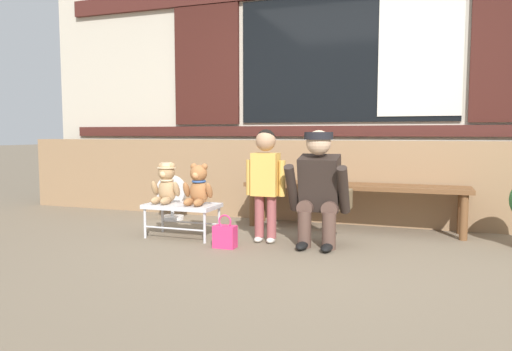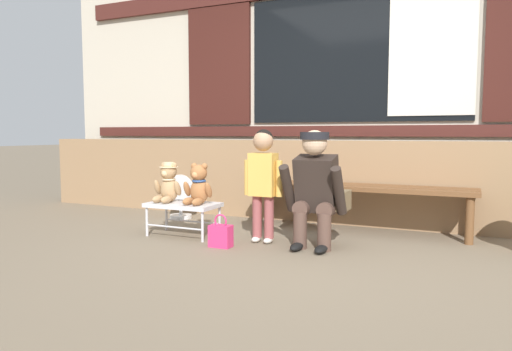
{
  "view_description": "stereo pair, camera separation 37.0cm",
  "coord_description": "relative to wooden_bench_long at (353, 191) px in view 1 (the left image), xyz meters",
  "views": [
    {
      "loc": [
        0.84,
        -3.49,
        0.92
      ],
      "look_at": [
        -0.56,
        0.46,
        0.55
      ],
      "focal_mm": 33.2,
      "sensor_mm": 36.0,
      "label": 1
    },
    {
      "loc": [
        1.18,
        -3.35,
        0.92
      ],
      "look_at": [
        -0.56,
        0.46,
        0.55
      ],
      "focal_mm": 33.2,
      "sensor_mm": 36.0,
      "label": 2
    }
  ],
  "objects": [
    {
      "name": "small_display_bench",
      "position": [
        -1.39,
        -0.85,
        -0.11
      ],
      "size": [
        0.64,
        0.36,
        0.3
      ],
      "color": "silver",
      "rests_on": "ground"
    },
    {
      "name": "child_standing",
      "position": [
        -0.63,
        -0.78,
        0.22
      ],
      "size": [
        0.35,
        0.18,
        0.96
      ],
      "color": "#994C4C",
      "rests_on": "ground"
    },
    {
      "name": "brick_low_wall",
      "position": [
        -0.22,
        0.37,
        0.05
      ],
      "size": [
        7.65,
        0.25,
        0.85
      ],
      "primitive_type": "cube",
      "color": "#997551",
      "rests_on": "ground"
    },
    {
      "name": "adult_crouching",
      "position": [
        -0.16,
        -0.77,
        0.11
      ],
      "size": [
        0.5,
        0.49,
        0.95
      ],
      "color": "brown",
      "rests_on": "ground"
    },
    {
      "name": "teddy_bear_plain",
      "position": [
        -1.23,
        -0.84,
        0.09
      ],
      "size": [
        0.28,
        0.26,
        0.36
      ],
      "color": "#A86B3D",
      "rests_on": "small_display_bench"
    },
    {
      "name": "wooden_bench_long",
      "position": [
        0.0,
        0.0,
        0.0
      ],
      "size": [
        2.1,
        0.4,
        0.44
      ],
      "color": "brown",
      "rests_on": "ground"
    },
    {
      "name": "shop_facade",
      "position": [
        -0.21,
        0.88,
        1.52
      ],
      "size": [
        7.8,
        0.26,
        3.78
      ],
      "color": "beige",
      "rests_on": "ground"
    },
    {
      "name": "handbag_on_ground",
      "position": [
        -0.87,
        -1.08,
        -0.28
      ],
      "size": [
        0.18,
        0.11,
        0.27
      ],
      "color": "#E53370",
      "rests_on": "ground"
    },
    {
      "name": "ground_plane",
      "position": [
        -0.22,
        -1.06,
        -0.37
      ],
      "size": [
        60.0,
        60.0,
        0.0
      ],
      "primitive_type": "plane",
      "color": "#756651"
    },
    {
      "name": "teddy_bear_with_hat",
      "position": [
        -1.55,
        -0.84,
        0.1
      ],
      "size": [
        0.28,
        0.27,
        0.36
      ],
      "color": "tan",
      "rests_on": "small_display_bench"
    },
    {
      "name": "floor_fan",
      "position": [
        -1.9,
        -0.13,
        -0.13
      ],
      "size": [
        0.34,
        0.24,
        0.48
      ],
      "color": "silver",
      "rests_on": "ground"
    }
  ]
}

